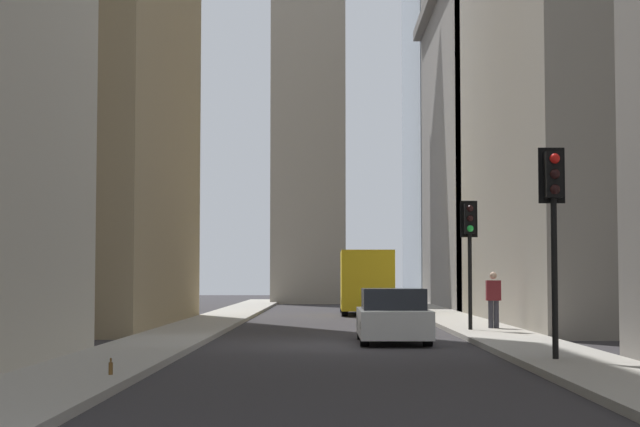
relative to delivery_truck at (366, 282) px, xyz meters
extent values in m
plane|color=#302D30|center=(-20.82, 1.40, -1.46)|extent=(135.00, 135.00, 0.00)
cube|color=#A8A399|center=(-20.82, 5.90, -1.39)|extent=(90.00, 2.20, 0.14)
cube|color=#A8A399|center=(-20.82, -3.10, -1.39)|extent=(90.00, 2.20, 0.14)
cube|color=gray|center=(8.71, -9.20, 8.65)|extent=(19.49, 10.00, 20.21)
cube|color=gray|center=(19.21, 2.95, 10.65)|extent=(4.65, 4.65, 24.22)
cube|color=yellow|center=(-0.91, 0.00, 0.08)|extent=(4.60, 2.25, 2.60)
cube|color=#38383D|center=(2.29, 0.00, -0.27)|extent=(1.90, 2.25, 1.90)
cube|color=black|center=(2.29, 0.00, 0.33)|extent=(1.92, 2.09, 0.64)
cylinder|color=black|center=(2.29, -0.98, -1.02)|extent=(0.88, 0.28, 0.88)
cylinder|color=black|center=(2.29, 0.99, -1.02)|extent=(0.88, 0.28, 0.88)
cylinder|color=black|center=(-2.31, -0.98, -1.02)|extent=(0.88, 0.28, 0.88)
cylinder|color=black|center=(-2.31, 0.99, -1.02)|extent=(0.88, 0.28, 0.88)
cube|color=silver|center=(-19.91, 0.00, -0.93)|extent=(4.30, 1.78, 0.70)
cube|color=black|center=(-20.11, 0.00, -0.31)|extent=(2.10, 1.58, 0.54)
cylinder|color=black|center=(-18.56, -0.78, -1.14)|extent=(0.64, 0.22, 0.64)
cylinder|color=black|center=(-18.56, 0.78, -1.14)|extent=(0.64, 0.22, 0.64)
cylinder|color=black|center=(-21.26, -0.78, -1.14)|extent=(0.64, 0.22, 0.64)
cylinder|color=black|center=(-21.26, 0.78, -1.14)|extent=(0.64, 0.22, 0.64)
cylinder|color=black|center=(-26.87, -2.72, 0.24)|extent=(0.12, 0.12, 3.12)
cube|color=black|center=(-26.87, -2.72, 2.25)|extent=(0.28, 0.32, 0.90)
cube|color=black|center=(-26.72, -2.72, 2.25)|extent=(0.03, 0.52, 1.10)
sphere|color=red|center=(-27.03, -2.72, 2.55)|extent=(0.20, 0.20, 0.20)
sphere|color=black|center=(-27.03, -2.72, 2.25)|extent=(0.20, 0.20, 0.20)
sphere|color=black|center=(-27.03, -2.72, 1.95)|extent=(0.20, 0.20, 0.20)
cylinder|color=black|center=(-15.91, -2.56, 0.11)|extent=(0.12, 0.12, 2.86)
cube|color=black|center=(-15.91, -2.56, 1.99)|extent=(0.28, 0.32, 0.90)
cube|color=black|center=(-15.75, -2.56, 1.99)|extent=(0.03, 0.52, 1.10)
sphere|color=black|center=(-16.07, -2.56, 2.29)|extent=(0.20, 0.20, 0.20)
sphere|color=black|center=(-16.07, -2.56, 1.99)|extent=(0.20, 0.20, 0.20)
sphere|color=green|center=(-16.07, -2.56, 1.69)|extent=(0.20, 0.20, 0.20)
cylinder|color=#33333D|center=(-14.99, -3.48, -0.90)|extent=(0.16, 0.16, 0.84)
cylinder|color=#33333D|center=(-14.99, -3.31, -0.90)|extent=(0.16, 0.16, 0.84)
cube|color=maroon|center=(-14.99, -3.39, -0.17)|extent=(0.26, 0.44, 0.62)
sphere|color=beige|center=(-14.99, -3.39, 0.29)|extent=(0.22, 0.22, 0.22)
cylinder|color=brown|center=(-30.19, 5.21, -1.22)|extent=(0.07, 0.07, 0.20)
cylinder|color=brown|center=(-30.19, 5.21, -1.08)|extent=(0.03, 0.03, 0.07)
camera|label=1|loc=(-47.25, 1.66, 0.29)|focal=58.80mm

